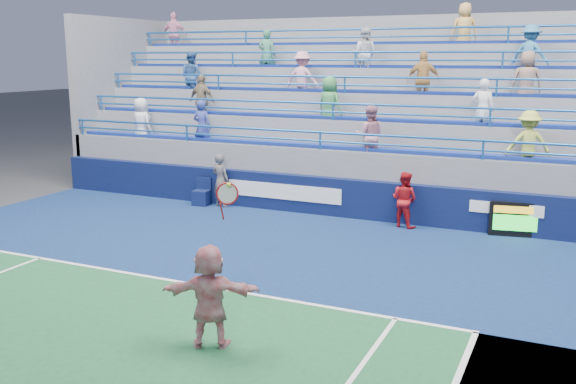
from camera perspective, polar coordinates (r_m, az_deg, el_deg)
The scene contains 8 objects.
ground at distance 13.02m, azimuth -8.32°, elevation -8.21°, with size 120.00×120.00×0.00m, color #333538.
sponsor_wall at distance 18.44m, azimuth 2.60°, elevation -0.30°, with size 18.00×0.32×1.10m.
bleacher_stand at distance 21.76m, azimuth 6.35°, elevation 4.19°, with size 18.00×5.60×6.13m.
serve_speed_board at distance 17.09m, azimuth 19.58°, elevation -2.33°, with size 1.29×0.37×0.89m.
judge_chair at distance 19.74m, azimuth -7.67°, elevation -0.42°, with size 0.53×0.53×0.84m.
tennis_player at distance 10.11m, azimuth -6.97°, elevation -9.16°, with size 1.61×1.04×2.66m.
line_judge at distance 19.37m, azimuth -6.01°, elevation 1.03°, with size 0.59×0.39×1.63m, color #16193D.
ball_girl at distance 17.25m, azimuth 10.29°, elevation -0.67°, with size 0.73×0.57×1.50m, color #B2141A.
Camera 1 is at (6.72, -10.23, 4.46)m, focal length 40.00 mm.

